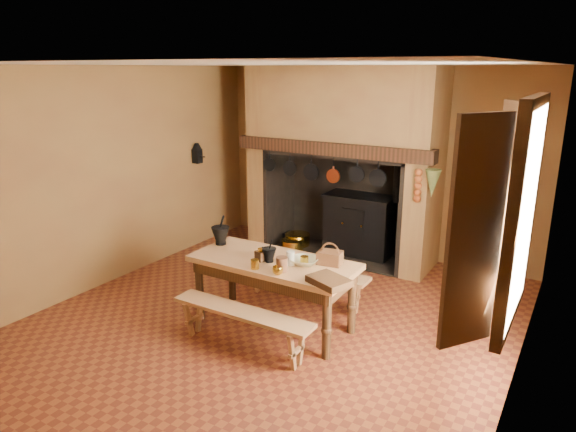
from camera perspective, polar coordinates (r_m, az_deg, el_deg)
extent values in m
plane|color=brown|center=(6.00, -1.29, -11.33)|extent=(5.50, 5.50, 0.00)
plane|color=silver|center=(5.32, -1.49, 16.51)|extent=(5.50, 5.50, 0.00)
cube|color=olive|center=(7.90, 9.40, 5.97)|extent=(5.00, 0.02, 2.80)
cube|color=olive|center=(7.12, -18.69, 4.23)|extent=(0.02, 5.50, 2.80)
cube|color=olive|center=(4.71, 25.31, -2.32)|extent=(0.02, 5.50, 2.80)
cube|color=olive|center=(3.61, -25.65, -7.76)|extent=(5.00, 0.02, 2.80)
cube|color=olive|center=(8.21, -1.95, 6.55)|extent=(0.30, 0.90, 2.80)
cube|color=olive|center=(7.18, 15.11, 4.62)|extent=(0.30, 0.90, 2.80)
cube|color=olive|center=(7.51, 6.20, 11.73)|extent=(2.20, 0.90, 1.20)
cube|color=black|center=(7.21, 4.72, 7.50)|extent=(2.95, 0.22, 0.18)
cube|color=black|center=(8.11, 7.16, 1.99)|extent=(2.20, 0.06, 1.60)
cube|color=black|center=(7.98, 5.73, -4.15)|extent=(2.20, 0.90, 0.02)
cube|color=black|center=(7.87, 7.93, -1.13)|extent=(1.00, 0.50, 0.90)
cube|color=black|center=(7.73, 8.01, 2.17)|extent=(1.04, 0.54, 0.04)
cube|color=black|center=(7.61, 7.18, -0.91)|extent=(0.35, 0.02, 0.45)
cylinder|color=black|center=(7.48, 12.04, 4.10)|extent=(0.10, 0.10, 0.70)
cylinder|color=gold|center=(7.65, 6.10, -0.78)|extent=(0.03, 0.03, 0.03)
cylinder|color=gold|center=(7.54, 8.16, -1.12)|extent=(0.03, 0.03, 0.03)
cylinder|color=gold|center=(8.27, 1.05, -2.66)|extent=(0.40, 0.40, 0.20)
cylinder|color=gold|center=(8.05, 0.47, -3.28)|extent=(0.34, 0.34, 0.18)
cube|color=black|center=(8.46, 0.21, -2.37)|extent=(0.18, 0.18, 0.16)
cone|color=#4D592A|center=(6.65, 15.75, 3.50)|extent=(0.20, 0.20, 0.35)
cube|color=white|center=(4.24, 24.91, 0.08)|extent=(0.02, 1.00, 1.60)
cube|color=#392212|center=(4.12, 25.88, 11.44)|extent=(0.08, 1.16, 0.08)
cube|color=#392212|center=(4.53, 23.27, -10.13)|extent=(0.08, 1.16, 0.08)
cube|color=#392212|center=(3.62, 20.02, -1.95)|extent=(0.29, 0.39, 1.60)
cube|color=#392212|center=(4.93, 23.22, 2.33)|extent=(0.29, 0.39, 1.60)
cube|color=black|center=(8.13, -10.05, 6.58)|extent=(0.12, 0.12, 0.22)
cone|color=black|center=(8.10, -10.10, 7.62)|extent=(0.16, 0.16, 0.10)
cylinder|color=black|center=(8.07, -9.57, 6.53)|extent=(0.12, 0.02, 0.02)
cube|color=#AF8050|center=(5.54, -1.62, -5.18)|extent=(1.80, 0.80, 0.06)
cube|color=#392212|center=(5.58, -1.61, -6.13)|extent=(1.68, 0.68, 0.14)
cylinder|color=#392212|center=(5.92, -9.79, -8.08)|extent=(0.09, 0.09, 0.72)
cylinder|color=#392212|center=(5.11, 4.32, -11.99)|extent=(0.09, 0.09, 0.72)
cylinder|color=#392212|center=(6.35, -6.26, -6.23)|extent=(0.09, 0.09, 0.72)
cylinder|color=#392212|center=(5.60, 7.13, -9.44)|extent=(0.09, 0.09, 0.72)
cube|color=#AF8050|center=(5.23, -5.17, -10.57)|extent=(1.56, 0.27, 0.04)
cube|color=#AF8050|center=(6.21, 1.84, -5.90)|extent=(1.63, 0.28, 0.04)
cylinder|color=black|center=(6.05, -7.48, -2.97)|extent=(0.12, 0.12, 0.04)
cone|color=black|center=(6.02, -7.51, -2.02)|extent=(0.21, 0.21, 0.17)
cylinder|color=black|center=(5.96, -7.38, -0.69)|extent=(0.08, 0.03, 0.17)
cylinder|color=black|center=(5.47, -2.09, -4.98)|extent=(0.09, 0.09, 0.03)
cone|color=black|center=(5.45, -2.09, -4.23)|extent=(0.15, 0.15, 0.13)
cylinder|color=black|center=(5.40, -1.94, -3.19)|extent=(0.06, 0.03, 0.12)
cube|color=#392212|center=(5.50, -2.96, -4.42)|extent=(0.13, 0.13, 0.11)
cylinder|color=gold|center=(5.48, -2.97, -3.76)|extent=(0.08, 0.08, 0.03)
cylinder|color=black|center=(5.45, -2.59, -3.54)|extent=(0.09, 0.04, 0.03)
cylinder|color=gold|center=(5.29, -3.70, -5.37)|extent=(0.10, 0.10, 0.10)
cylinder|color=gold|center=(5.37, 1.83, -4.99)|extent=(0.11, 0.11, 0.10)
imported|color=beige|center=(5.40, 1.89, -5.04)|extent=(0.35, 0.35, 0.07)
cylinder|color=#53301F|center=(5.20, -0.69, -5.39)|extent=(0.14, 0.14, 0.15)
cylinder|color=beige|center=(5.37, 0.28, -4.70)|extent=(0.10, 0.10, 0.15)
cube|color=#4B2716|center=(5.41, 4.68, -4.64)|extent=(0.27, 0.21, 0.14)
torus|color=#4B2716|center=(5.39, 4.69, -3.95)|extent=(0.20, 0.05, 0.20)
cube|color=#392212|center=(4.93, 4.57, -7.21)|extent=(0.46, 0.40, 0.07)
imported|color=gold|center=(5.14, -1.14, -6.07)|extent=(0.11, 0.11, 0.08)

